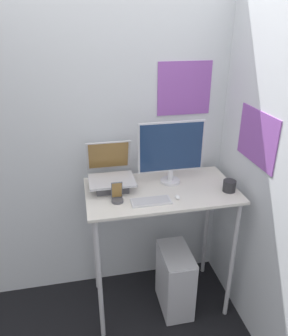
% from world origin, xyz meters
% --- Properties ---
extents(ground_plane, '(12.00, 12.00, 0.00)m').
position_xyz_m(ground_plane, '(0.00, 0.00, 0.00)').
color(ground_plane, black).
extents(wall_back, '(6.00, 0.06, 2.60)m').
position_xyz_m(wall_back, '(0.00, 0.68, 1.30)').
color(wall_back, silver).
rests_on(wall_back, ground_plane).
extents(wall_side_right, '(0.06, 6.00, 2.60)m').
position_xyz_m(wall_side_right, '(0.62, 0.00, 1.30)').
color(wall_side_right, silver).
rests_on(wall_side_right, ground_plane).
extents(desk, '(1.08, 0.59, 1.06)m').
position_xyz_m(desk, '(0.00, 0.30, 0.91)').
color(desk, beige).
rests_on(desk, ground_plane).
extents(laptop, '(0.32, 0.33, 0.32)m').
position_xyz_m(laptop, '(-0.35, 0.40, 1.14)').
color(laptop, '#4C4C51').
rests_on(laptop, desk).
extents(monitor, '(0.48, 0.15, 0.47)m').
position_xyz_m(monitor, '(0.09, 0.39, 1.31)').
color(monitor, silver).
rests_on(monitor, desk).
extents(keyboard, '(0.27, 0.11, 0.02)m').
position_xyz_m(keyboard, '(-0.11, 0.14, 1.07)').
color(keyboard, silver).
rests_on(keyboard, desk).
extents(mouse, '(0.03, 0.05, 0.02)m').
position_xyz_m(mouse, '(0.07, 0.15, 1.07)').
color(mouse, white).
rests_on(mouse, desk).
extents(cell_phone, '(0.08, 0.08, 0.15)m').
position_xyz_m(cell_phone, '(-0.33, 0.19, 1.10)').
color(cell_phone, '#4C4C51').
rests_on(cell_phone, desk).
extents(computer_tower, '(0.22, 0.39, 0.55)m').
position_xyz_m(computer_tower, '(0.11, 0.21, 0.27)').
color(computer_tower, silver).
rests_on(computer_tower, ground_plane).
extents(mug, '(0.09, 0.09, 0.08)m').
position_xyz_m(mug, '(0.46, 0.18, 1.10)').
color(mug, '#262628').
rests_on(mug, desk).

